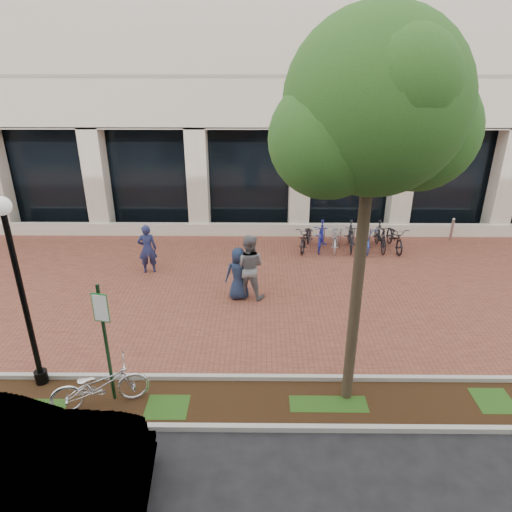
{
  "coord_description": "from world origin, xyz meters",
  "views": [
    {
      "loc": [
        0.46,
        -12.72,
        6.61
      ],
      "look_at": [
        0.34,
        -0.8,
        1.4
      ],
      "focal_mm": 32.0,
      "sensor_mm": 36.0,
      "label": 1
    }
  ],
  "objects_px": {
    "locked_bicycle": "(100,385)",
    "pedestrian_right": "(239,274)",
    "lamppost": "(20,286)",
    "pedestrian_left": "(147,249)",
    "bollard": "(452,229)",
    "bike_rack_cluster": "(351,237)",
    "street_tree": "(377,116)",
    "pedestrian_mid": "(249,267)",
    "parking_sign": "(104,330)"
  },
  "relations": [
    {
      "from": "street_tree",
      "to": "pedestrian_right",
      "type": "xyz_separation_m",
      "value": [
        -2.52,
        4.28,
        -4.93
      ]
    },
    {
      "from": "street_tree",
      "to": "locked_bicycle",
      "type": "relative_size",
      "value": 3.8
    },
    {
      "from": "lamppost",
      "to": "pedestrian_mid",
      "type": "bearing_deg",
      "value": 41.65
    },
    {
      "from": "street_tree",
      "to": "pedestrian_mid",
      "type": "height_order",
      "value": "street_tree"
    },
    {
      "from": "bike_rack_cluster",
      "to": "street_tree",
      "type": "bearing_deg",
      "value": -90.69
    },
    {
      "from": "locked_bicycle",
      "to": "pedestrian_right",
      "type": "xyz_separation_m",
      "value": [
        2.61,
        4.62,
        0.29
      ]
    },
    {
      "from": "pedestrian_mid",
      "to": "pedestrian_right",
      "type": "distance_m",
      "value": 0.36
    },
    {
      "from": "locked_bicycle",
      "to": "street_tree",
      "type": "bearing_deg",
      "value": -105.04
    },
    {
      "from": "parking_sign",
      "to": "pedestrian_mid",
      "type": "distance_m",
      "value": 5.31
    },
    {
      "from": "parking_sign",
      "to": "pedestrian_right",
      "type": "distance_m",
      "value": 5.14
    },
    {
      "from": "bollard",
      "to": "bike_rack_cluster",
      "type": "bearing_deg",
      "value": -167.74
    },
    {
      "from": "locked_bicycle",
      "to": "bollard",
      "type": "xyz_separation_m",
      "value": [
        10.7,
        9.33,
        -0.04
      ]
    },
    {
      "from": "parking_sign",
      "to": "pedestrian_right",
      "type": "relative_size",
      "value": 1.69
    },
    {
      "from": "pedestrian_left",
      "to": "pedestrian_mid",
      "type": "relative_size",
      "value": 0.84
    },
    {
      "from": "pedestrian_right",
      "to": "bike_rack_cluster",
      "type": "bearing_deg",
      "value": -150.35
    },
    {
      "from": "lamppost",
      "to": "pedestrian_right",
      "type": "relative_size",
      "value": 2.66
    },
    {
      "from": "lamppost",
      "to": "bollard",
      "type": "height_order",
      "value": "lamppost"
    },
    {
      "from": "lamppost",
      "to": "bollard",
      "type": "relative_size",
      "value": 4.52
    },
    {
      "from": "bollard",
      "to": "pedestrian_left",
      "type": "bearing_deg",
      "value": -165.17
    },
    {
      "from": "lamppost",
      "to": "pedestrian_left",
      "type": "distance_m",
      "value": 5.99
    },
    {
      "from": "pedestrian_left",
      "to": "street_tree",
      "type": "bearing_deg",
      "value": 122.08
    },
    {
      "from": "pedestrian_mid",
      "to": "parking_sign",
      "type": "bearing_deg",
      "value": 72.5
    },
    {
      "from": "lamppost",
      "to": "parking_sign",
      "type": "bearing_deg",
      "value": -16.44
    },
    {
      "from": "locked_bicycle",
      "to": "bike_rack_cluster",
      "type": "bearing_deg",
      "value": -56.94
    },
    {
      "from": "parking_sign",
      "to": "bike_rack_cluster",
      "type": "distance_m",
      "value": 10.53
    },
    {
      "from": "bike_rack_cluster",
      "to": "bollard",
      "type": "bearing_deg",
      "value": 21.88
    },
    {
      "from": "pedestrian_right",
      "to": "bollard",
      "type": "bearing_deg",
      "value": -163.86
    },
    {
      "from": "pedestrian_right",
      "to": "parking_sign",
      "type": "bearing_deg",
      "value": 47.23
    },
    {
      "from": "pedestrian_left",
      "to": "locked_bicycle",
      "type": "bearing_deg",
      "value": 83.38
    },
    {
      "from": "locked_bicycle",
      "to": "pedestrian_left",
      "type": "bearing_deg",
      "value": -14.76
    },
    {
      "from": "pedestrian_right",
      "to": "bollard",
      "type": "distance_m",
      "value": 9.37
    },
    {
      "from": "locked_bicycle",
      "to": "pedestrian_mid",
      "type": "bearing_deg",
      "value": -50.71
    },
    {
      "from": "lamppost",
      "to": "pedestrian_right",
      "type": "bearing_deg",
      "value": 43.12
    },
    {
      "from": "street_tree",
      "to": "pedestrian_left",
      "type": "bearing_deg",
      "value": 132.85
    },
    {
      "from": "parking_sign",
      "to": "bollard",
      "type": "distance_m",
      "value": 13.99
    },
    {
      "from": "lamppost",
      "to": "bollard",
      "type": "distance_m",
      "value": 15.12
    },
    {
      "from": "parking_sign",
      "to": "pedestrian_left",
      "type": "distance_m",
      "value": 6.28
    },
    {
      "from": "parking_sign",
      "to": "pedestrian_mid",
      "type": "xyz_separation_m",
      "value": [
        2.72,
        4.5,
        -0.71
      ]
    },
    {
      "from": "parking_sign",
      "to": "lamppost",
      "type": "height_order",
      "value": "lamppost"
    },
    {
      "from": "street_tree",
      "to": "bike_rack_cluster",
      "type": "relative_size",
      "value": 1.77
    },
    {
      "from": "lamppost",
      "to": "locked_bicycle",
      "type": "bearing_deg",
      "value": -24.17
    },
    {
      "from": "street_tree",
      "to": "bike_rack_cluster",
      "type": "xyz_separation_m",
      "value": [
        1.47,
        8.1,
        -5.24
      ]
    },
    {
      "from": "pedestrian_left",
      "to": "pedestrian_right",
      "type": "xyz_separation_m",
      "value": [
        3.07,
        -1.76,
        -0.03
      ]
    },
    {
      "from": "locked_bicycle",
      "to": "bike_rack_cluster",
      "type": "distance_m",
      "value": 10.72
    },
    {
      "from": "parking_sign",
      "to": "lamppost",
      "type": "xyz_separation_m",
      "value": [
        -1.76,
        0.52,
        0.71
      ]
    },
    {
      "from": "parking_sign",
      "to": "bike_rack_cluster",
      "type": "bearing_deg",
      "value": 65.49
    },
    {
      "from": "bike_rack_cluster",
      "to": "parking_sign",
      "type": "bearing_deg",
      "value": -118.25
    },
    {
      "from": "pedestrian_left",
      "to": "pedestrian_mid",
      "type": "bearing_deg",
      "value": 142.6
    },
    {
      "from": "locked_bicycle",
      "to": "pedestrian_mid",
      "type": "distance_m",
      "value": 5.54
    },
    {
      "from": "street_tree",
      "to": "locked_bicycle",
      "type": "distance_m",
      "value": 7.32
    }
  ]
}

